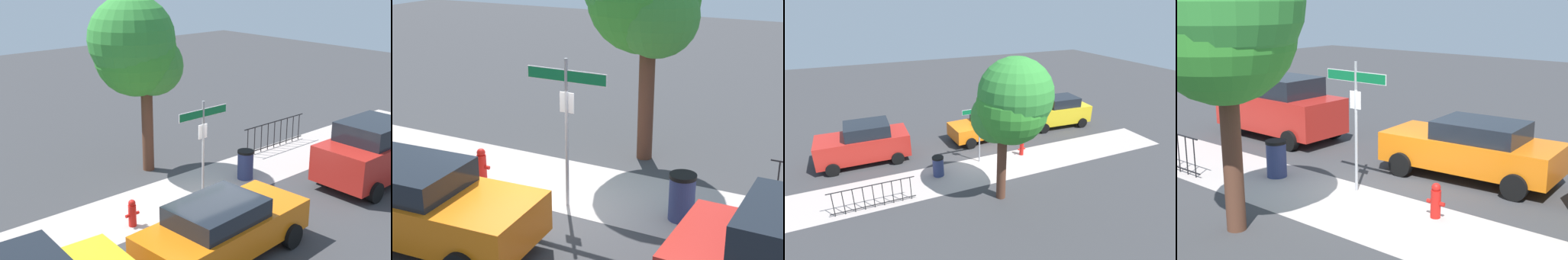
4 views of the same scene
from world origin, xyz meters
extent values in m
plane|color=#38383A|center=(0.00, 0.00, 0.00)|extent=(60.00, 60.00, 0.00)
cube|color=#AFA39E|center=(2.00, 1.30, 0.00)|extent=(24.00, 2.60, 0.00)
cylinder|color=#9EA0A5|center=(0.53, 0.40, 1.58)|extent=(0.07, 0.07, 3.15)
cube|color=#0F723D|center=(0.53, 0.40, 2.80)|extent=(1.76, 0.02, 0.22)
cube|color=white|center=(0.53, 0.40, 2.80)|extent=(1.79, 0.02, 0.25)
cube|color=silver|center=(0.53, 0.42, 2.25)|extent=(0.32, 0.02, 0.42)
cylinder|color=#543123|center=(0.93, 3.66, 1.50)|extent=(0.39, 0.39, 2.99)
sphere|color=#378532|center=(1.17, 3.57, 3.64)|extent=(2.00, 2.00, 2.00)
sphere|color=#338935|center=(0.55, 3.87, 4.52)|extent=(2.85, 2.85, 2.85)
sphere|color=#328B2C|center=(0.69, 3.88, 4.02)|extent=(2.75, 2.75, 2.75)
cube|color=orange|center=(-1.11, -2.20, 0.71)|extent=(4.68, 2.11, 0.77)
cube|color=black|center=(-1.39, -2.22, 1.32)|extent=(2.29, 1.73, 0.46)
cylinder|color=black|center=(0.37, -1.20, 0.32)|extent=(0.65, 0.26, 0.64)
cylinder|color=black|center=(0.50, -2.99, 0.32)|extent=(0.65, 0.26, 0.64)
cylinder|color=black|center=(-2.72, -1.41, 0.32)|extent=(0.65, 0.26, 0.64)
cube|color=red|center=(5.97, -1.98, 0.89)|extent=(4.48, 1.95, 1.14)
cube|color=black|center=(5.70, -1.98, 1.77)|extent=(2.15, 1.71, 0.61)
cylinder|color=black|center=(7.49, -1.02, 0.32)|extent=(0.64, 0.22, 0.64)
cylinder|color=black|center=(4.45, -1.01, 0.32)|extent=(0.64, 0.22, 0.64)
cylinder|color=black|center=(4.44, -2.94, 0.32)|extent=(0.64, 0.22, 0.64)
cylinder|color=black|center=(5.93, 2.30, 1.05)|extent=(3.34, 0.04, 0.04)
cylinder|color=black|center=(5.93, 2.30, 0.12)|extent=(3.34, 0.04, 0.04)
cylinder|color=black|center=(4.45, 2.30, 0.53)|extent=(0.03, 0.03, 1.05)
cylinder|color=black|center=(4.82, 2.30, 0.53)|extent=(0.03, 0.03, 1.05)
cylinder|color=black|center=(5.19, 2.30, 0.53)|extent=(0.03, 0.03, 1.05)
cylinder|color=black|center=(5.56, 2.30, 0.53)|extent=(0.03, 0.03, 1.05)
cylinder|color=black|center=(5.93, 2.30, 0.53)|extent=(0.03, 0.03, 1.05)
cylinder|color=black|center=(6.30, 2.30, 0.53)|extent=(0.03, 0.03, 1.05)
cylinder|color=black|center=(6.67, 2.30, 0.53)|extent=(0.03, 0.03, 1.05)
cylinder|color=black|center=(7.04, 2.30, 0.53)|extent=(0.03, 0.03, 1.05)
cylinder|color=black|center=(7.41, 2.30, 0.53)|extent=(0.03, 0.03, 1.05)
cylinder|color=red|center=(-1.87, 0.60, 0.31)|extent=(0.22, 0.22, 0.62)
sphere|color=red|center=(-1.87, 0.60, 0.68)|extent=(0.20, 0.20, 0.20)
cylinder|color=red|center=(-2.03, 0.60, 0.34)|extent=(0.10, 0.09, 0.09)
cylinder|color=red|center=(-1.71, 0.60, 0.34)|extent=(0.10, 0.09, 0.09)
cylinder|color=navy|center=(2.86, 0.90, 0.45)|extent=(0.52, 0.52, 0.90)
cylinder|color=black|center=(2.86, 0.90, 0.94)|extent=(0.55, 0.55, 0.08)
camera|label=1|loc=(-9.21, -10.41, 6.92)|focal=49.14mm
camera|label=2|loc=(6.01, -9.07, 5.44)|focal=52.56mm
camera|label=3|loc=(6.06, 13.43, 7.74)|focal=28.29mm
camera|label=4|loc=(-7.67, 9.85, 4.57)|focal=49.89mm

